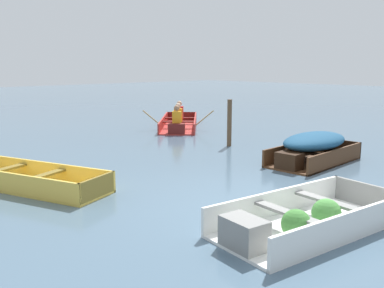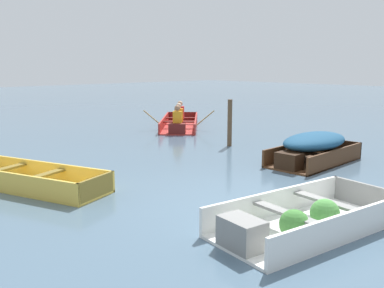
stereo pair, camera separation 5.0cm
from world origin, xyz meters
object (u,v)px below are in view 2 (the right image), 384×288
Objects in this scene: dinghy_white_foreground at (303,221)px; skiff_yellow_near_moored at (20,179)px; skiff_dark_varnish_mid_moored at (314,146)px; mooring_post at (230,123)px; rowboat_red_with_crew at (180,123)px.

skiff_yellow_near_moored is at bearing 110.95° from dinghy_white_foreground.
mooring_post is (0.19, 2.67, 0.23)m from skiff_dark_varnish_mid_moored.
skiff_yellow_near_moored is (-1.82, 4.76, -0.03)m from dinghy_white_foreground.
mooring_post is at bearing -109.71° from rowboat_red_with_crew.
dinghy_white_foreground is 2.27× the size of mooring_post.
dinghy_white_foreground is 6.15m from mooring_post.
dinghy_white_foreground is at bearing -122.07° from rowboat_red_with_crew.
mooring_post is at bearing 85.95° from skiff_dark_varnish_mid_moored.
skiff_dark_varnish_mid_moored is (5.52, -2.69, 0.27)m from skiff_yellow_near_moored.
skiff_yellow_near_moored is 5.73m from mooring_post.
skiff_dark_varnish_mid_moored is 0.73× the size of rowboat_red_with_crew.
skiff_yellow_near_moored is 2.68× the size of mooring_post.
dinghy_white_foreground is 0.86× the size of rowboat_red_with_crew.
skiff_yellow_near_moored is 6.15m from skiff_dark_varnish_mid_moored.
skiff_yellow_near_moored is 7.70m from rowboat_red_with_crew.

